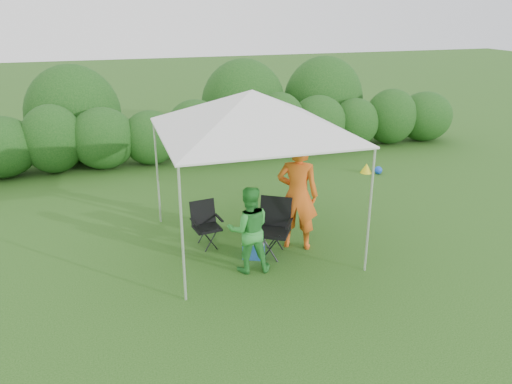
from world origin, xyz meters
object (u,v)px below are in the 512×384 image
object	(u,v)px
canopy	(252,112)
cooler	(254,249)
chair_left	(205,221)
woman	(249,229)
man	(297,195)
chair_right	(274,223)

from	to	relation	value
canopy	cooler	xyz separation A→B (m)	(-0.13, -0.52, -2.30)
chair_left	woman	world-z (taller)	woman
canopy	woman	distance (m)	1.98
chair_left	man	xyz separation A→B (m)	(1.55, -0.56, 0.54)
canopy	woman	world-z (taller)	canopy
canopy	cooler	bearing A→B (deg)	-104.39
woman	canopy	bearing A→B (deg)	-102.10
chair_right	woman	distance (m)	0.77
canopy	chair_left	distance (m)	2.17
canopy	cooler	world-z (taller)	canopy
man	canopy	bearing A→B (deg)	2.62
canopy	man	xyz separation A→B (m)	(0.73, -0.35, -1.46)
chair_right	man	xyz separation A→B (m)	(0.47, 0.10, 0.44)
canopy	chair_right	bearing A→B (deg)	-60.04
man	woman	size ratio (longest dim) A/B	1.37
cooler	canopy	bearing A→B (deg)	100.12
man	cooler	xyz separation A→B (m)	(-0.86, -0.17, -0.84)
chair_left	woman	size ratio (longest dim) A/B	0.56
chair_right	cooler	xyz separation A→B (m)	(-0.39, -0.07, -0.41)
chair_left	woman	distance (m)	1.26
cooler	chair_left	bearing A→B (deg)	157.92
chair_left	chair_right	bearing A→B (deg)	-39.23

